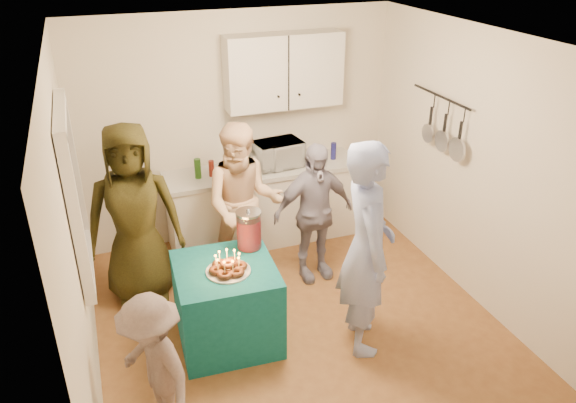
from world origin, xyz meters
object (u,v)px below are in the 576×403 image
object	(u,v)px
microwave	(278,154)
punch_jar	(249,231)
party_table	(227,304)
counter	(264,206)
child_near_left	(154,369)
man_birthday	(366,249)
woman_back_left	(134,216)
woman_back_center	(244,204)
woman_back_right	(314,213)

from	to	relation	value
microwave	punch_jar	xyz separation A→B (m)	(-0.75, -1.36, -0.13)
party_table	punch_jar	xyz separation A→B (m)	(0.30, 0.25, 0.55)
counter	child_near_left	world-z (taller)	child_near_left
man_birthday	child_near_left	world-z (taller)	man_birthday
counter	child_near_left	bearing A→B (deg)	-123.16
counter	woman_back_left	bearing A→B (deg)	-155.15
woman_back_center	child_near_left	size ratio (longest dim) A/B	1.42
punch_jar	child_near_left	size ratio (longest dim) A/B	0.29
punch_jar	microwave	bearing A→B (deg)	61.25
counter	party_table	bearing A→B (deg)	-118.34
punch_jar	woman_back_center	bearing A→B (deg)	78.11
microwave	man_birthday	bearing A→B (deg)	-95.28
woman_back_right	child_near_left	distance (m)	2.39
woman_back_center	woman_back_right	size ratio (longest dim) A/B	1.13
punch_jar	child_near_left	xyz separation A→B (m)	(-1.02, -1.09, -0.33)
woman_back_right	woman_back_left	bearing A→B (deg)	168.84
party_table	woman_back_left	bearing A→B (deg)	124.66
woman_back_left	child_near_left	size ratio (longest dim) A/B	1.54
microwave	punch_jar	size ratio (longest dim) A/B	1.56
microwave	woman_back_right	world-z (taller)	woman_back_right
man_birthday	woman_back_center	xyz separation A→B (m)	(-0.67, 1.36, -0.11)
punch_jar	party_table	bearing A→B (deg)	-139.44
counter	microwave	world-z (taller)	microwave
microwave	punch_jar	distance (m)	1.56
punch_jar	woman_back_left	bearing A→B (deg)	144.45
punch_jar	woman_back_right	bearing A→B (deg)	28.68
party_table	child_near_left	size ratio (longest dim) A/B	0.71
man_birthday	woman_back_right	size ratio (longest dim) A/B	1.28
counter	child_near_left	size ratio (longest dim) A/B	1.85
punch_jar	child_near_left	distance (m)	1.53
woman_back_center	party_table	bearing A→B (deg)	-98.83
microwave	woman_back_left	size ratio (longest dim) A/B	0.29
counter	punch_jar	size ratio (longest dim) A/B	6.47
party_table	punch_jar	distance (m)	0.67
child_near_left	man_birthday	bearing A→B (deg)	79.29
microwave	counter	bearing A→B (deg)	172.80
counter	party_table	xyz separation A→B (m)	(-0.87, -1.62, -0.05)
man_birthday	woman_back_right	xyz separation A→B (m)	(-0.01, 1.13, -0.21)
child_near_left	woman_back_center	bearing A→B (deg)	123.51
party_table	counter	bearing A→B (deg)	61.66
counter	man_birthday	world-z (taller)	man_birthday
microwave	woman_back_right	distance (m)	0.97
child_near_left	woman_back_left	bearing A→B (deg)	153.92
punch_jar	child_near_left	bearing A→B (deg)	-133.31
woman_back_center	woman_back_left	bearing A→B (deg)	-162.94
party_table	man_birthday	bearing A→B (deg)	-21.26
woman_back_left	woman_back_center	distance (m)	1.08
man_birthday	woman_back_right	distance (m)	1.15
counter	woman_back_center	size ratio (longest dim) A/B	1.30
microwave	party_table	world-z (taller)	microwave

